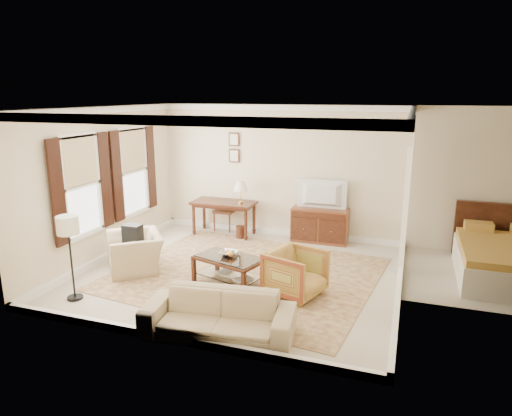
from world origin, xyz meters
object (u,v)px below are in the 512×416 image
Objects in this scene: sideboard at (320,225)px; coffee_table at (229,263)px; striped_armchair at (296,271)px; writing_desk at (224,206)px; tv at (321,186)px; club_armchair at (135,246)px; sofa at (218,308)px.

sideboard is 2.90m from coffee_table.
writing_desk is at bearing 60.09° from striped_armchair.
tv is 3.01m from coffee_table.
tv is 3.98m from club_armchair.
tv is 4.43m from sofa.
club_armchair reaches higher than striped_armchair.
tv is at bearing 69.69° from coffee_table.
coffee_table is 1.55× the size of striped_armchair.
striped_armchair is 3.01m from club_armchair.
striped_armchair is (0.16, -2.78, -0.83)m from tv.
sofa is at bearing 83.42° from tv.
sideboard is at bearing 21.81° from striped_armchair.
sofa is at bearing 15.05° from club_armchair.
coffee_table is (1.16, -2.53, -0.29)m from writing_desk.
striped_armchair is at bearing 48.04° from club_armchair.
writing_desk reaches higher than coffee_table.
striped_armchair is 1.67m from sofa.
sideboard is 0.60× the size of sofa.
tv reaches higher than writing_desk.
coffee_table is at bearing 49.28° from club_armchair.
sideboard reaches higher than coffee_table.
striped_armchair is 0.79× the size of club_armchair.
striped_armchair reaches higher than writing_desk.
writing_desk is at bearing 4.54° from tv.
tv is 1.23× the size of striped_armchair.
club_armchair is (-3.01, 0.11, 0.04)m from striped_armchair.
writing_desk is 0.71× the size of sofa.
writing_desk is 1.10× the size of coffee_table.
club_armchair is at bearing 106.43° from striped_armchair.
striped_armchair is at bearing -48.39° from writing_desk.
sofa is (-0.50, -4.32, -0.85)m from tv.
sofa is (1.66, -4.15, -0.27)m from writing_desk.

